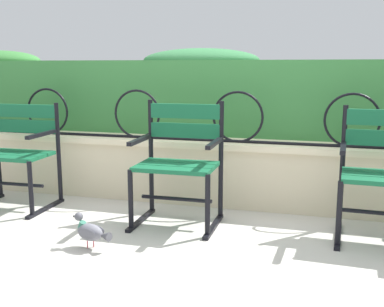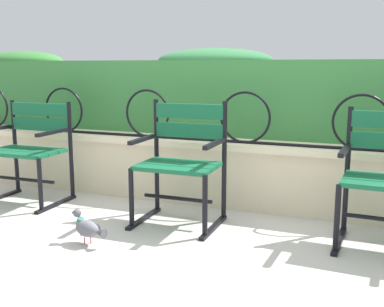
% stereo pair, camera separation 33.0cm
% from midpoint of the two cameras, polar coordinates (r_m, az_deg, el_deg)
% --- Properties ---
extents(ground_plane, '(60.00, 60.00, 0.00)m').
position_cam_midpoint_polar(ground_plane, '(3.41, 2.55, -9.28)').
color(ground_plane, '#BCB7AD').
extents(stone_wall, '(8.19, 0.41, 0.54)m').
position_cam_midpoint_polar(stone_wall, '(4.02, 6.16, -2.20)').
color(stone_wall, beige).
rests_on(stone_wall, ground).
extents(iron_arch_fence, '(7.63, 0.02, 0.42)m').
position_cam_midpoint_polar(iron_arch_fence, '(3.94, 3.10, 4.19)').
color(iron_arch_fence, black).
rests_on(iron_arch_fence, stone_wall).
extents(hedge_row, '(8.03, 0.65, 0.78)m').
position_cam_midpoint_polar(hedge_row, '(4.42, 7.51, 7.16)').
color(hedge_row, '#387A3D').
rests_on(hedge_row, stone_wall).
extents(park_chair_left, '(0.65, 0.54, 0.85)m').
position_cam_midpoint_polar(park_chair_left, '(4.22, -16.87, 0.68)').
color(park_chair_left, '#145B38').
rests_on(park_chair_left, ground).
extents(park_chair_centre, '(0.61, 0.53, 0.90)m').
position_cam_midpoint_polar(park_chair_centre, '(3.47, 1.44, -0.79)').
color(park_chair_centre, '#145B38').
rests_on(park_chair_centre, ground).
extents(pigeon_near_chairs, '(0.29, 0.14, 0.22)m').
position_cam_midpoint_polar(pigeon_near_chairs, '(3.16, -9.55, -8.86)').
color(pigeon_near_chairs, slate).
rests_on(pigeon_near_chairs, ground).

